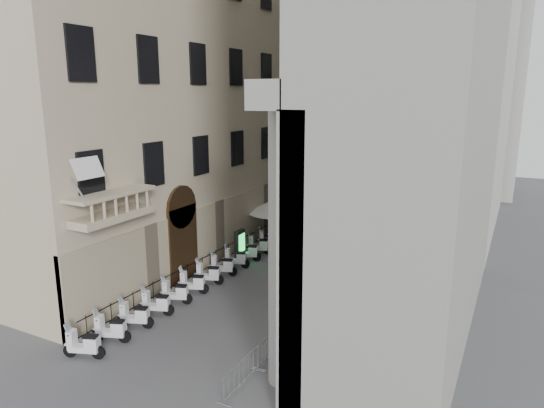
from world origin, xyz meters
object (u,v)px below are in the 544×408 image
at_px(scooter_0, 85,358).
at_px(pedestrian_b, 400,199).
at_px(info_kiosk, 240,246).
at_px(security_tent, 277,206).
at_px(pedestrian_a, 355,233).
at_px(street_lamp, 311,165).

height_order(scooter_0, pedestrian_b, pedestrian_b).
xyz_separation_m(info_kiosk, pedestrian_b, (5.84, 18.70, -0.06)).
distance_m(info_kiosk, pedestrian_b, 19.59).
distance_m(scooter_0, security_tent, 17.49).
height_order(security_tent, info_kiosk, security_tent).
height_order(info_kiosk, pedestrian_b, info_kiosk).
xyz_separation_m(info_kiosk, pedestrian_a, (5.39, 6.69, -0.20)).
distance_m(scooter_0, street_lamp, 24.57).
height_order(info_kiosk, pedestrian_a, info_kiosk).
height_order(security_tent, street_lamp, street_lamp).
height_order(street_lamp, info_kiosk, street_lamp).
height_order(security_tent, pedestrian_a, security_tent).
xyz_separation_m(street_lamp, pedestrian_a, (5.34, -4.63, -3.91)).
bearing_deg(info_kiosk, street_lamp, 87.34).
xyz_separation_m(street_lamp, pedestrian_b, (5.79, 7.38, -3.77)).
distance_m(scooter_0, pedestrian_a, 20.13).
distance_m(street_lamp, pedestrian_a, 8.08).
height_order(pedestrian_a, pedestrian_b, pedestrian_b).
bearing_deg(pedestrian_a, pedestrian_b, -99.88).
distance_m(street_lamp, info_kiosk, 11.91).
bearing_deg(info_kiosk, pedestrian_a, 48.72).
xyz_separation_m(scooter_0, info_kiosk, (-0.37, 12.79, 1.03)).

